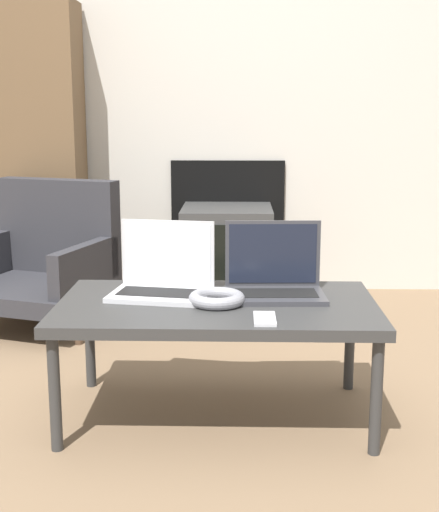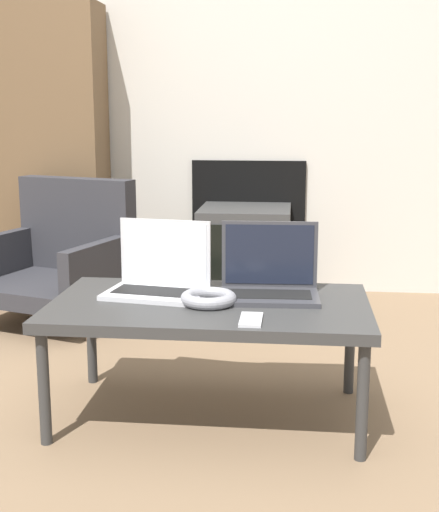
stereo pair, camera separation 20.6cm
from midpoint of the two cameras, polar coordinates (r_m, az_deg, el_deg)
ground_plane at (r=2.20m, az=-3.20°, el=-15.71°), size 14.00×14.00×0.00m
wall_back at (r=4.02m, az=-0.94°, el=15.62°), size 7.00×0.08×2.60m
table at (r=2.33m, az=-2.74°, el=-4.52°), size 1.03×0.59×0.40m
laptop_left at (r=2.42m, az=-6.95°, el=-1.77°), size 0.36×0.27×0.24m
laptop_right at (r=2.39m, az=1.94°, el=-1.84°), size 0.33×0.23×0.24m
headphones at (r=2.29m, az=-2.72°, el=-3.43°), size 0.18×0.18×0.04m
phone at (r=2.12m, az=0.86°, el=-5.07°), size 0.07×0.14×0.01m
tv at (r=3.80m, az=-0.96°, el=0.13°), size 0.47×0.48×0.50m
armchair at (r=3.54m, az=-15.54°, el=-0.27°), size 0.78×0.76×0.68m
bookshelf at (r=4.04m, az=-17.94°, el=7.85°), size 0.78×0.32×1.56m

